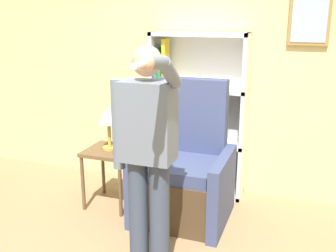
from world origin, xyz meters
name	(u,v)px	position (x,y,z in m)	size (l,w,h in m)	color
wall_back	(205,65)	(0.01, 2.03, 1.40)	(8.00, 0.11, 2.80)	#DBCC84
bookcase	(190,117)	(-0.11, 1.87, 0.85)	(1.03, 0.28, 1.76)	white
armchair	(185,176)	(0.03, 1.27, 0.41)	(0.87, 0.82, 1.33)	#4C3823
person_standing	(147,151)	(0.03, 0.33, 0.98)	(0.53, 0.78, 1.73)	#384256
side_table	(110,158)	(-0.77, 1.23, 0.51)	(0.48, 0.48, 0.61)	brown
table_lamp	(109,117)	(-0.77, 1.23, 0.95)	(0.21, 0.21, 0.45)	gold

